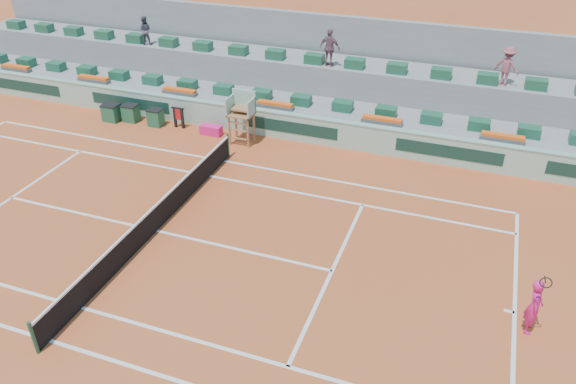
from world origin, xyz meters
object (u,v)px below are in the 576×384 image
at_px(umpire_chair, 242,110).
at_px(tennis_player, 534,306).
at_px(player_bag, 211,130).
at_px(drink_cooler_a, 156,117).

bearing_deg(umpire_chair, tennis_player, -33.47).
relative_size(player_bag, drink_cooler_a, 1.21).
bearing_deg(tennis_player, drink_cooler_a, 153.97).
bearing_deg(drink_cooler_a, player_bag, 0.20).
xyz_separation_m(drink_cooler_a, tennis_player, (16.88, -8.24, 0.45)).
distance_m(player_bag, tennis_player, 16.21).
xyz_separation_m(umpire_chair, tennis_player, (12.23, -8.08, -0.67)).
relative_size(player_bag, tennis_player, 0.45).
height_order(player_bag, umpire_chair, umpire_chair).
bearing_deg(drink_cooler_a, umpire_chair, -2.00).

